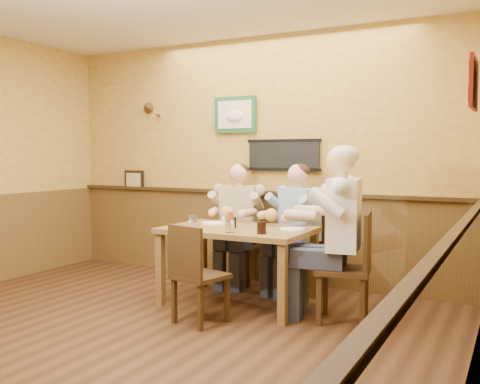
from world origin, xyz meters
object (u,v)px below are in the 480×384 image
Objects in this scene: pepper_shaker at (234,223)px; chair_right_end at (343,267)px; chair_back_left at (239,246)px; water_glass_left at (193,221)px; chair_near_side at (201,274)px; dining_table at (238,237)px; hot_sauce_bottle at (231,219)px; diner_blue_polo at (299,235)px; diner_tan_shirt at (239,230)px; water_glass_mid at (230,226)px; cola_tumbler at (262,228)px; chair_back_right at (299,253)px; diner_white_elder at (344,243)px; salt_shaker at (223,222)px.

chair_right_end is at bearing -2.65° from pepper_shaker.
chair_back_left is 8.69× the size of pepper_shaker.
chair_near_side is at bearing -50.74° from water_glass_left.
dining_table is 0.15m from pepper_shaker.
chair_right_end is 1.14m from hot_sauce_bottle.
water_glass_left is at bearing -94.48° from chair_right_end.
diner_blue_polo reaches higher than hot_sauce_bottle.
diner_tan_shirt reaches higher than water_glass_mid.
cola_tumbler is 0.59× the size of hot_sauce_bottle.
chair_back_right reaches higher than dining_table.
diner_white_elder is (1.46, -0.82, 0.08)m from diner_tan_shirt.
pepper_shaker is (-0.41, 0.25, -0.01)m from cola_tumbler.
diner_white_elder reaches higher than diner_blue_polo.
diner_blue_polo reaches higher than chair_back_left.
hot_sauce_bottle is (-1.08, -0.06, 0.36)m from chair_right_end.
chair_back_left is 7.77× the size of cola_tumbler.
diner_blue_polo is at bearing -92.09° from chair_near_side.
water_glass_left is at bearing -98.54° from chair_back_left.
chair_back_left is 9.28× the size of salt_shaker.
chair_near_side is 0.63× the size of diner_white_elder.
salt_shaker is (0.21, -0.73, 0.19)m from diner_tan_shirt.
chair_back_right is 1.22m from water_glass_left.
diner_blue_polo is at bearing 61.40° from dining_table.
water_glass_left is 1.37× the size of salt_shaker.
water_glass_left is 1.04× the size of water_glass_mid.
water_glass_mid is at bearing -68.30° from pepper_shaker.
diner_tan_shirt reaches higher than chair_right_end.
chair_back_left is 1.67m from chair_right_end.
chair_back_left is 0.84m from salt_shaker.
salt_shaker is at bearing 172.33° from dining_table.
chair_back_right is at bearing -92.09° from chair_near_side.
chair_right_end reaches higher than pepper_shaker.
chair_back_right is at bearing 90.71° from cola_tumbler.
chair_right_end is 0.79× the size of diner_blue_polo.
diner_white_elder reaches higher than water_glass_left.
diner_tan_shirt is 1.67m from diner_white_elder.
diner_white_elder is 14.95× the size of salt_shaker.
diner_tan_shirt reaches higher than diner_blue_polo.
water_glass_mid is 0.32m from pepper_shaker.
pepper_shaker is (-0.40, -0.69, 0.19)m from diner_blue_polo.
chair_back_right is 1.40m from chair_near_side.
salt_shaker is (-0.17, 0.02, 0.14)m from dining_table.
diner_tan_shirt reaches higher than chair_back_right.
chair_back_left is 0.70× the size of diner_blue_polo.
diner_blue_polo is 0.92m from hot_sauce_bottle.
chair_right_end is at bearing -4.10° from salt_shaker.
diner_white_elder is at bearing 5.40° from water_glass_left.
chair_near_side is at bearing -88.21° from pepper_shaker.
hot_sauce_bottle is (0.37, -0.88, 0.42)m from chair_back_left.
diner_white_elder is 13.99× the size of pepper_shaker.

